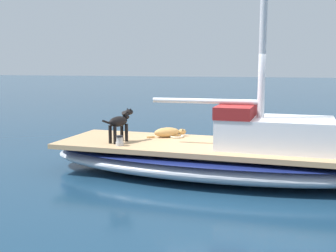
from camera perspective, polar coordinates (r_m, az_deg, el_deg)
ground_plane at (r=9.03m, az=6.21°, el=-6.58°), size 120.00×120.00×0.00m
sailboat_main at (r=8.95m, az=6.25°, el=-4.50°), size 2.99×7.39×0.66m
cabin_house at (r=8.67m, az=13.56°, el=-0.60°), size 1.54×2.31×0.84m
dog_tan at (r=9.69m, az=0.07°, el=-0.85°), size 0.62×0.83×0.22m
dog_black at (r=9.09m, az=-6.45°, el=0.48°), size 0.90×0.43×0.70m
deck_winch at (r=8.74m, az=-6.46°, el=-1.99°), size 0.16×0.16×0.21m
coiled_rope at (r=9.65m, az=1.16°, el=-1.40°), size 0.32×0.32×0.04m
mooring_buoy at (r=13.28m, az=21.01°, el=-1.26°), size 0.44×0.44×0.44m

